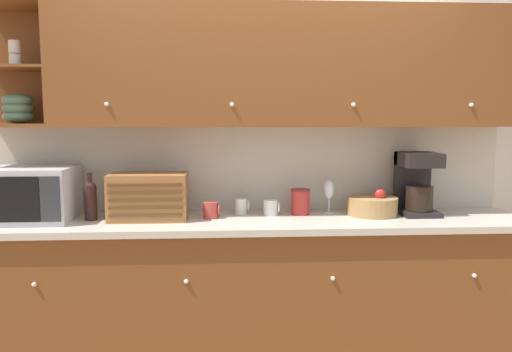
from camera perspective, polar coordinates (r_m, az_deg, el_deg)
name	(u,v)px	position (r m, az deg, el deg)	size (l,w,h in m)	color
ground_plane	(254,342)	(3.65, -0.21, -18.49)	(24.00, 24.00, 0.00)	#896647
wall_back	(254,155)	(3.34, -0.25, 2.38)	(5.70, 0.06, 2.60)	silver
counter_unit	(257,292)	(3.19, 0.10, -13.10)	(3.32, 0.62, 0.94)	brown
backsplash_panel	(254,168)	(3.31, -0.21, 0.88)	(3.30, 0.01, 0.56)	beige
upper_cabinets	(282,68)	(3.16, 2.98, 12.25)	(3.30, 0.37, 0.73)	brown
microwave	(32,194)	(3.26, -24.26, -1.91)	(0.49, 0.40, 0.32)	silver
wine_bottle	(90,199)	(3.16, -18.40, -2.49)	(0.07, 0.07, 0.29)	black
bread_box	(149,197)	(3.08, -12.17, -2.32)	(0.46, 0.26, 0.28)	#996033
mug	(211,210)	(3.08, -5.17, -3.90)	(0.10, 0.09, 0.10)	#B73D38
mug_patterned_third	(241,206)	(3.21, -1.68, -3.46)	(0.09, 0.08, 0.10)	silver
mug_blue_second	(271,207)	(3.16, 1.72, -3.62)	(0.10, 0.09, 0.10)	silver
storage_canister	(300,202)	(3.19, 5.08, -2.94)	(0.12, 0.12, 0.16)	#B22D28
wine_glass	(329,190)	(3.26, 8.35, -1.63)	(0.07, 0.07, 0.22)	silver
fruit_basket	(372,206)	(3.25, 13.16, -3.32)	(0.32, 0.32, 0.18)	#A87F4C
coffee_maker	(417,183)	(3.34, 17.87, -0.72)	(0.23, 0.27, 0.40)	black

